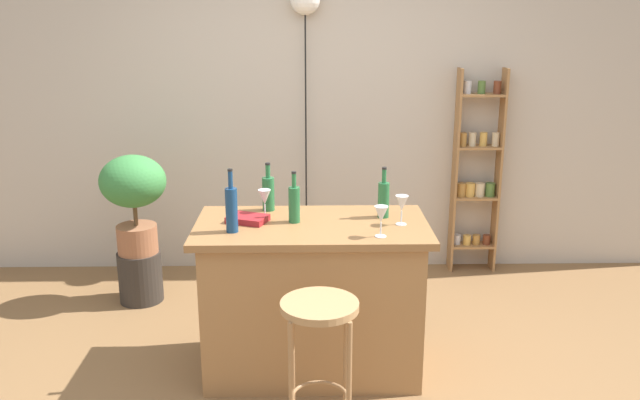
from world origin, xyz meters
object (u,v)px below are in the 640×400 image
at_px(bottle_soda_blue, 294,203).
at_px(wine_glass_right, 381,215).
at_px(spice_shelf, 477,172).
at_px(wine_glass_left, 402,204).
at_px(bottle_spirits_clear, 268,193).
at_px(plant_stool, 140,276).
at_px(pendant_globe_light, 305,3).
at_px(wine_glass_center, 265,198).
at_px(cookbook, 248,219).
at_px(potted_plant, 134,192).
at_px(bottle_sauce_amber, 232,208).
at_px(bottle_wine_red, 384,198).
at_px(bar_stool, 320,338).

bearing_deg(bottle_soda_blue, wine_glass_right, -29.25).
height_order(spice_shelf, wine_glass_left, spice_shelf).
bearing_deg(bottle_spirits_clear, plant_stool, 144.77).
relative_size(plant_stool, wine_glass_left, 2.23).
distance_m(bottle_spirits_clear, pendant_globe_light, 1.69).
bearing_deg(wine_glass_center, wine_glass_right, -28.50).
bearing_deg(cookbook, potted_plant, 154.48).
bearing_deg(bottle_sauce_amber, plant_stool, 126.63).
bearing_deg(wine_glass_left, wine_glass_center, 169.68).
distance_m(bottle_wine_red, wine_glass_right, 0.34).
bearing_deg(bottle_spirits_clear, wine_glass_left, -21.00).
xyz_separation_m(wine_glass_center, wine_glass_right, (0.62, -0.34, 0.00)).
bearing_deg(pendant_globe_light, potted_plant, -153.36).
bearing_deg(bottle_wine_red, bottle_sauce_amber, -163.56).
height_order(spice_shelf, potted_plant, spice_shelf).
distance_m(bottle_sauce_amber, pendant_globe_light, 2.01).
xyz_separation_m(potted_plant, cookbook, (0.87, -0.91, 0.09)).
bearing_deg(wine_glass_right, potted_plant, 143.47).
bearing_deg(spice_shelf, bottle_soda_blue, -133.22).
height_order(bar_stool, potted_plant, potted_plant).
relative_size(potted_plant, pendant_globe_light, 0.32).
relative_size(bottle_soda_blue, wine_glass_right, 1.76).
xyz_separation_m(plant_stool, wine_glass_center, (0.96, -0.83, 0.82)).
relative_size(wine_glass_left, wine_glass_right, 1.00).
bearing_deg(bottle_soda_blue, bottle_sauce_amber, -153.79).
bearing_deg(plant_stool, wine_glass_center, -40.99).
height_order(bottle_spirits_clear, wine_glass_right, bottle_spirits_clear).
distance_m(spice_shelf, potted_plant, 2.58).
bearing_deg(wine_glass_center, plant_stool, 139.01).
xyz_separation_m(potted_plant, pendant_globe_light, (1.19, 0.60, 1.26)).
height_order(spice_shelf, bottle_soda_blue, spice_shelf).
height_order(wine_glass_left, wine_glass_right, same).
distance_m(bottle_sauce_amber, wine_glass_right, 0.78).
xyz_separation_m(bottle_soda_blue, wine_glass_center, (-0.17, 0.08, 0.01)).
xyz_separation_m(plant_stool, bottle_soda_blue, (1.13, -0.92, 0.81)).
xyz_separation_m(spice_shelf, cookbook, (-1.65, -1.47, 0.10)).
xyz_separation_m(bottle_wine_red, wine_glass_center, (-0.67, -0.00, 0.01)).
bearing_deg(bottle_soda_blue, bar_stool, -79.89).
distance_m(plant_stool, pendant_globe_light, 2.30).
xyz_separation_m(spice_shelf, wine_glass_right, (-0.94, -1.73, 0.20)).
bearing_deg(plant_stool, cookbook, -46.30).
distance_m(bottle_sauce_amber, bottle_spirits_clear, 0.43).
height_order(bottle_wine_red, bottle_spirits_clear, bottle_wine_red).
distance_m(bar_stool, bottle_soda_blue, 0.85).
distance_m(bar_stool, bottle_wine_red, 0.99).
relative_size(bottle_spirits_clear, wine_glass_left, 1.74).
bearing_deg(cookbook, bar_stool, -41.02).
bearing_deg(bar_stool, wine_glass_center, 110.36).
height_order(spice_shelf, plant_stool, spice_shelf).
relative_size(spice_shelf, bottle_spirits_clear, 5.62).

